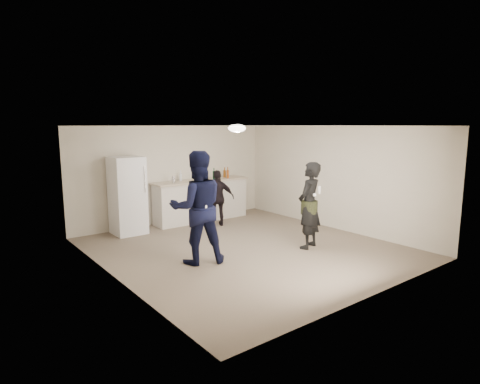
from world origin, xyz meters
TOP-DOWN VIEW (x-y plane):
  - floor at (0.00, 0.00)m, footprint 6.00×6.00m
  - ceiling at (0.00, 0.00)m, footprint 6.00×6.00m
  - wall_back at (0.00, 3.00)m, footprint 6.00×0.00m
  - wall_front at (0.00, -3.00)m, footprint 6.00×0.00m
  - wall_left at (-2.75, 0.00)m, footprint 0.00×6.00m
  - wall_right at (2.75, 0.00)m, footprint 0.00×6.00m
  - counter at (0.62, 2.67)m, footprint 2.60×0.56m
  - counter_top at (0.62, 2.67)m, footprint 2.68×0.64m
  - fridge at (-1.45, 2.60)m, footprint 0.70×0.70m
  - fridge_handle at (-1.17, 2.23)m, footprint 0.02×0.02m
  - ceiling_dome at (0.00, 0.30)m, footprint 0.36×0.36m
  - shaker at (-0.24, 2.59)m, footprint 0.08×0.08m
  - man at (-1.25, -0.14)m, footprint 1.21×1.08m
  - woman at (1.05, -0.76)m, footprint 0.76×0.62m
  - camo_shorts at (1.05, -0.76)m, footprint 0.34×0.34m
  - spectator at (0.64, 1.93)m, footprint 0.89×0.69m
  - remote_man at (-1.25, -0.42)m, footprint 0.04×0.04m
  - nunchuk_man at (-1.13, -0.39)m, footprint 0.07×0.07m
  - remote_woman at (1.05, -1.01)m, footprint 0.04×0.04m
  - nunchuk_woman at (0.95, -0.98)m, footprint 0.07×0.07m
  - bottle_cluster at (0.99, 2.68)m, footprint 1.39×0.40m

SIDE VIEW (x-z plane):
  - floor at x=0.00m, z-range 0.00..0.00m
  - counter at x=0.62m, z-range 0.00..1.05m
  - spectator at x=0.64m, z-range 0.00..1.41m
  - camo_shorts at x=1.05m, z-range 0.71..0.99m
  - woman at x=1.05m, z-range 0.00..1.78m
  - fridge at x=-1.45m, z-range 0.00..1.80m
  - nunchuk_man at x=-1.13m, z-range 0.95..1.01m
  - man at x=-1.25m, z-range 0.00..2.06m
  - remote_man at x=-1.25m, z-range 0.98..1.12m
  - counter_top at x=0.62m, z-range 1.05..1.09m
  - nunchuk_woman at x=0.95m, z-range 1.11..1.18m
  - shaker at x=-0.24m, z-range 1.09..1.26m
  - bottle_cluster at x=0.99m, z-range 1.06..1.34m
  - wall_back at x=0.00m, z-range -1.75..4.25m
  - wall_front at x=0.00m, z-range -1.75..4.25m
  - wall_left at x=-2.75m, z-range -1.75..4.25m
  - wall_right at x=2.75m, z-range -1.75..4.25m
  - remote_woman at x=1.05m, z-range 1.18..1.32m
  - fridge_handle at x=-1.17m, z-range 1.00..1.60m
  - ceiling_dome at x=0.00m, z-range 2.37..2.53m
  - ceiling at x=0.00m, z-range 2.50..2.50m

